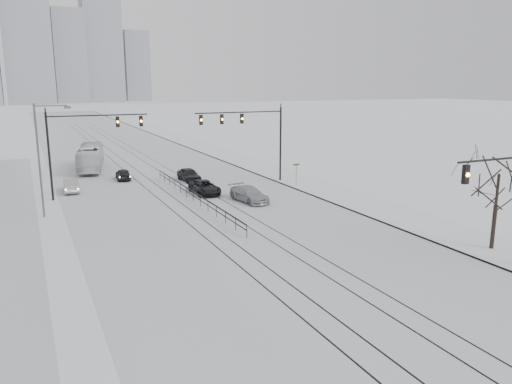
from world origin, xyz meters
name	(u,v)px	position (x,y,z in m)	size (l,w,h in m)	color
ground	(442,371)	(0.00, 0.00, 0.00)	(500.00, 500.00, 0.00)	white
road	(129,158)	(0.00, 60.00, 0.01)	(22.00, 260.00, 0.02)	silver
sidewalk_east	(217,152)	(13.50, 60.00, 0.08)	(5.00, 260.00, 0.16)	silver
curb	(202,153)	(11.05, 60.00, 0.06)	(0.10, 260.00, 0.12)	gray
tram_rails	(165,182)	(0.00, 40.00, 0.02)	(5.30, 180.00, 0.01)	black
skyline	(55,43)	(5.02, 273.63, 30.65)	(96.00, 48.00, 72.00)	#9194A0
traffic_mast_ne	(252,130)	(8.15, 34.99, 5.76)	(9.60, 0.37, 8.00)	black
traffic_mast_nw	(83,138)	(-8.52, 36.00, 5.57)	(9.10, 0.37, 8.00)	black
street_light_west	(42,152)	(-12.20, 30.00, 5.21)	(2.73, 0.25, 9.00)	#595B60
bare_tree	(498,182)	(13.20, 9.00, 4.49)	(4.40, 4.40, 6.10)	black
median_fence	(193,196)	(0.00, 30.00, 0.53)	(0.06, 24.00, 1.00)	black
street_sign	(296,171)	(11.80, 32.00, 1.61)	(0.70, 0.06, 2.40)	#595B60
sedan_sb_inner	(123,174)	(-3.83, 43.21, 0.63)	(1.48, 3.68, 1.25)	black
sedan_sb_outer	(71,186)	(-9.66, 38.86, 0.66)	(1.39, 4.00, 1.32)	#A7AAAF
sedan_nb_front	(205,187)	(2.00, 32.57, 0.65)	(2.14, 4.65, 1.29)	black
sedan_nb_right	(249,194)	(4.58, 27.80, 0.68)	(1.91, 4.71, 1.37)	#A3A5AB
sedan_nb_far	(189,175)	(2.59, 39.46, 0.71)	(1.67, 4.15, 1.41)	black
box_truck	(91,158)	(-6.22, 51.36, 1.53)	(2.58, 11.01, 3.07)	silver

